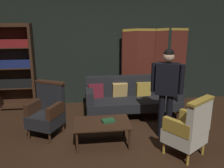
# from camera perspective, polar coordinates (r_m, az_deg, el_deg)

# --- Properties ---
(ground_plane) EXTENTS (10.00, 10.00, 0.00)m
(ground_plane) POSITION_cam_1_polar(r_m,az_deg,el_deg) (4.63, 1.27, -14.19)
(ground_plane) COLOR #331E11
(back_wall) EXTENTS (7.20, 0.10, 2.80)m
(back_wall) POSITION_cam_1_polar(r_m,az_deg,el_deg) (6.49, -1.82, 7.93)
(back_wall) COLOR black
(back_wall) RESTS_ON ground_plane
(folding_screen) EXTENTS (1.73, 0.32, 1.90)m
(folding_screen) POSITION_cam_1_polar(r_m,az_deg,el_deg) (6.67, 9.20, 4.34)
(folding_screen) COLOR #5B2319
(folding_screen) RESTS_ON ground_plane
(bookshelf) EXTENTS (0.90, 0.32, 2.05)m
(bookshelf) POSITION_cam_1_polar(r_m,az_deg,el_deg) (6.47, -20.95, 3.73)
(bookshelf) COLOR #382114
(bookshelf) RESTS_ON ground_plane
(velvet_couch) EXTENTS (2.12, 0.78, 0.88)m
(velvet_couch) POSITION_cam_1_polar(r_m,az_deg,el_deg) (5.84, 4.57, -2.65)
(velvet_couch) COLOR #382114
(velvet_couch) RESTS_ON ground_plane
(coffee_table) EXTENTS (1.00, 0.64, 0.42)m
(coffee_table) POSITION_cam_1_polar(r_m,az_deg,el_deg) (4.61, -2.23, -9.11)
(coffee_table) COLOR #382114
(coffee_table) RESTS_ON ground_plane
(armchair_gilt_accent) EXTENTS (0.80, 0.80, 1.04)m
(armchair_gilt_accent) POSITION_cam_1_polar(r_m,az_deg,el_deg) (4.38, 16.77, -9.57)
(armchair_gilt_accent) COLOR #B78E33
(armchair_gilt_accent) RESTS_ON ground_plane
(armchair_wing_left) EXTENTS (0.78, 0.78, 1.04)m
(armchair_wing_left) POSITION_cam_1_polar(r_m,az_deg,el_deg) (5.04, -14.35, -5.89)
(armchair_wing_left) COLOR #382114
(armchair_wing_left) RESTS_ON ground_plane
(standing_figure) EXTENTS (0.54, 0.36, 1.70)m
(standing_figure) POSITION_cam_1_polar(r_m,az_deg,el_deg) (4.73, 12.18, -0.34)
(standing_figure) COLOR black
(standing_figure) RESTS_ON ground_plane
(book_green_cloth) EXTENTS (0.25, 0.19, 0.04)m
(book_green_cloth) POSITION_cam_1_polar(r_m,az_deg,el_deg) (4.61, -0.86, -8.20)
(book_green_cloth) COLOR #1E4C28
(book_green_cloth) RESTS_ON coffee_table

